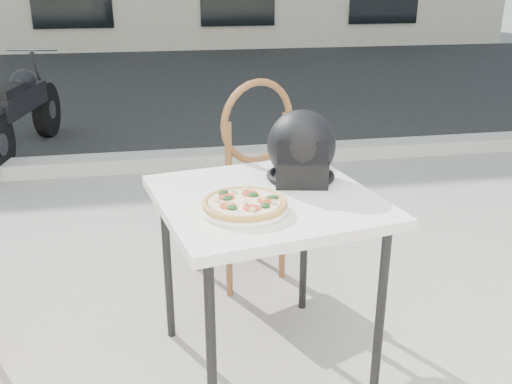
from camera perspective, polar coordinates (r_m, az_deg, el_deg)
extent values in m
cube|color=black|center=(8.76, -8.82, 10.65)|extent=(30.00, 8.00, 0.00)
cube|color=#A9A89E|center=(4.85, -6.82, 3.26)|extent=(30.00, 0.25, 0.12)
cube|color=white|center=(2.13, 1.04, -0.85)|extent=(0.91, 0.91, 0.04)
cylinder|color=black|center=(1.95, -4.50, -15.70)|extent=(0.04, 0.04, 0.71)
cylinder|color=black|center=(2.18, 12.33, -11.77)|extent=(0.04, 0.04, 0.71)
cylinder|color=black|center=(2.49, -8.84, -7.24)|extent=(0.04, 0.04, 0.71)
cylinder|color=black|center=(2.67, 4.84, -4.96)|extent=(0.04, 0.04, 0.71)
cylinder|color=white|center=(1.98, -1.15, -1.79)|extent=(0.33, 0.33, 0.01)
torus|color=white|center=(1.98, -1.15, -1.64)|extent=(0.34, 0.34, 0.02)
cylinder|color=gold|center=(1.97, -1.16, -1.26)|extent=(0.37, 0.37, 0.01)
torus|color=gold|center=(1.97, -1.16, -1.09)|extent=(0.38, 0.38, 0.02)
cylinder|color=red|center=(1.97, -1.16, -1.06)|extent=(0.33, 0.33, 0.00)
cylinder|color=beige|center=(1.97, -1.16, -0.98)|extent=(0.32, 0.32, 0.00)
cylinder|color=#C23E22|center=(1.97, 0.95, -0.85)|extent=(0.07, 0.07, 0.00)
cylinder|color=#C23E22|center=(2.03, -0.63, -0.13)|extent=(0.07, 0.07, 0.00)
cylinder|color=#C23E22|center=(2.00, -2.96, -0.50)|extent=(0.07, 0.07, 0.00)
cylinder|color=#C23E22|center=(1.93, -2.81, -1.39)|extent=(0.07, 0.07, 0.00)
cylinder|color=#C23E22|center=(1.90, -0.41, -1.62)|extent=(0.07, 0.07, 0.00)
ellipsoid|color=#193C16|center=(2.02, -0.30, -0.26)|extent=(0.05, 0.05, 0.01)
ellipsoid|color=#193C16|center=(1.99, -2.87, -0.60)|extent=(0.05, 0.05, 0.01)
ellipsoid|color=#193C16|center=(1.92, 0.93, -1.34)|extent=(0.04, 0.05, 0.01)
ellipsoid|color=#193C16|center=(1.91, -2.46, -1.55)|extent=(0.05, 0.05, 0.01)
ellipsoid|color=#193C16|center=(1.99, 1.69, -0.53)|extent=(0.05, 0.04, 0.01)
ellipsoid|color=#193C16|center=(2.04, -3.29, -0.03)|extent=(0.05, 0.05, 0.01)
cylinder|color=#E7D88D|center=(1.94, -1.02, -1.08)|extent=(0.02, 0.03, 0.02)
cylinder|color=#E7D88D|center=(2.04, -2.24, 0.09)|extent=(0.03, 0.03, 0.02)
cylinder|color=#E7D88D|center=(1.97, 0.82, -0.73)|extent=(0.02, 0.02, 0.02)
cylinder|color=#E7D88D|center=(2.06, -1.11, 0.29)|extent=(0.02, 0.03, 0.02)
cylinder|color=#E7D88D|center=(1.88, -0.38, -1.77)|extent=(0.03, 0.03, 0.02)
cylinder|color=#E7D88D|center=(1.96, -3.94, -0.79)|extent=(0.03, 0.02, 0.02)
cylinder|color=#E7D88D|center=(1.94, 1.80, -1.01)|extent=(0.02, 0.03, 0.02)
cylinder|color=#E7D88D|center=(1.92, -2.67, -1.27)|extent=(0.03, 0.03, 0.02)
ellipsoid|color=black|center=(2.26, 4.56, 4.67)|extent=(0.33, 0.34, 0.28)
cube|color=black|center=(2.21, 4.61, 1.93)|extent=(0.22, 0.14, 0.11)
torus|color=black|center=(2.30, 4.48, 1.67)|extent=(0.33, 0.33, 0.02)
cube|color=black|center=(2.14, 4.72, 3.89)|extent=(0.19, 0.08, 0.09)
cube|color=brown|center=(2.94, -1.79, -0.13)|extent=(0.54, 0.54, 0.04)
cylinder|color=brown|center=(3.24, -0.90, -2.59)|extent=(0.04, 0.04, 0.45)
cylinder|color=brown|center=(3.08, -6.00, -3.97)|extent=(0.04, 0.04, 0.45)
cylinder|color=brown|center=(2.99, 2.64, -4.64)|extent=(0.04, 0.04, 0.45)
cylinder|color=brown|center=(2.82, -2.71, -6.29)|extent=(0.04, 0.04, 0.45)
cylinder|color=brown|center=(2.82, 2.92, 3.62)|extent=(0.04, 0.04, 0.43)
cylinder|color=brown|center=(2.64, -2.76, 2.41)|extent=(0.04, 0.04, 0.43)
torus|color=brown|center=(2.67, 0.18, 7.03)|extent=(0.38, 0.20, 0.40)
cylinder|color=black|center=(6.08, -20.20, 7.73)|extent=(0.19, 0.54, 0.53)
cylinder|color=slate|center=(6.08, -20.20, 7.73)|extent=(0.15, 0.20, 0.18)
cube|color=black|center=(5.46, -22.50, 8.46)|extent=(0.31, 0.95, 0.20)
ellipsoid|color=black|center=(5.56, -22.24, 10.29)|extent=(0.26, 0.40, 0.20)
cube|color=black|center=(5.19, -23.72, 9.23)|extent=(0.25, 0.47, 0.07)
cylinder|color=slate|center=(5.96, -20.75, 10.22)|extent=(0.09, 0.29, 0.63)
cylinder|color=slate|center=(5.82, -21.50, 13.11)|extent=(0.46, 0.11, 0.03)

